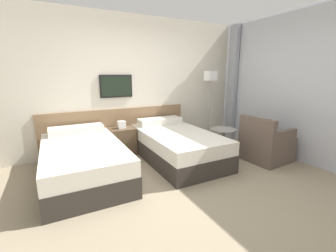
{
  "coord_description": "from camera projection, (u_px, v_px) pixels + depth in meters",
  "views": [
    {
      "loc": [
        -1.54,
        -2.5,
        1.57
      ],
      "look_at": [
        0.21,
        0.88,
        0.68
      ],
      "focal_mm": 24.0,
      "sensor_mm": 36.0,
      "label": 1
    }
  ],
  "objects": [
    {
      "name": "bed_near_window",
      "position": [
        177.0,
        145.0,
        4.17
      ],
      "size": [
        1.13,
        1.97,
        0.66
      ],
      "color": "#332D28",
      "rests_on": "ground_plane"
    },
    {
      "name": "bed_near_door",
      "position": [
        84.0,
        160.0,
        3.43
      ],
      "size": [
        1.13,
        1.97,
        0.66
      ],
      "color": "#332D28",
      "rests_on": "ground_plane"
    },
    {
      "name": "wall_window",
      "position": [
        310.0,
        87.0,
        3.85
      ],
      "size": [
        0.21,
        4.46,
        2.7
      ],
      "color": "white",
      "rests_on": "ground_plane"
    },
    {
      "name": "side_table",
      "position": [
        223.0,
        136.0,
        4.43
      ],
      "size": [
        0.49,
        0.49,
        0.51
      ],
      "color": "gray",
      "rests_on": "ground_plane"
    },
    {
      "name": "wall_headboard",
      "position": [
        133.0,
        87.0,
        4.63
      ],
      "size": [
        10.0,
        0.1,
        2.7
      ],
      "color": "beige",
      "rests_on": "ground_plane"
    },
    {
      "name": "nightstand",
      "position": [
        122.0,
        141.0,
        4.43
      ],
      "size": [
        0.48,
        0.4,
        0.67
      ],
      "color": "brown",
      "rests_on": "ground_plane"
    },
    {
      "name": "ground_plane",
      "position": [
        183.0,
        186.0,
        3.21
      ],
      "size": [
        16.0,
        16.0,
        0.0
      ],
      "primitive_type": "plane",
      "color": "gray"
    },
    {
      "name": "floor_lamp",
      "position": [
        210.0,
        84.0,
        5.08
      ],
      "size": [
        0.24,
        0.24,
        1.62
      ],
      "color": "#9E9993",
      "rests_on": "ground_plane"
    },
    {
      "name": "armchair",
      "position": [
        265.0,
        145.0,
        4.11
      ],
      "size": [
        0.77,
        0.75,
        0.83
      ],
      "rotation": [
        0.0,
        0.0,
        1.63
      ],
      "color": "brown",
      "rests_on": "ground_plane"
    }
  ]
}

